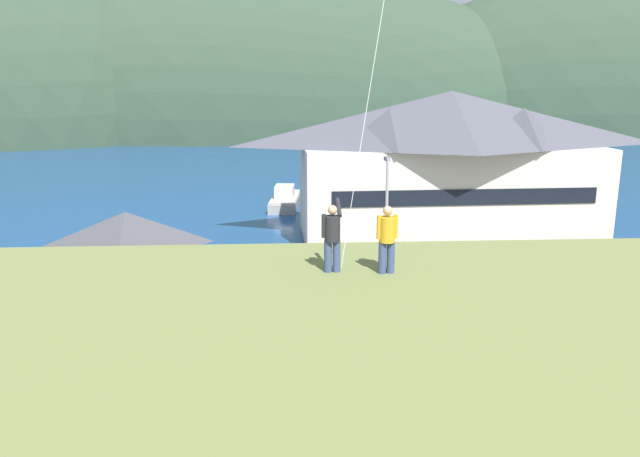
% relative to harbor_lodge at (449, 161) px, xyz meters
% --- Properties ---
extents(ground_plane, '(600.00, 600.00, 0.00)m').
position_rel_harbor_lodge_xyz_m(ground_plane, '(-9.22, -21.37, -5.74)').
color(ground_plane, '#66604C').
extents(parking_lot_pad, '(40.00, 20.00, 0.10)m').
position_rel_harbor_lodge_xyz_m(parking_lot_pad, '(-9.22, -16.37, -5.69)').
color(parking_lot_pad, gray).
rests_on(parking_lot_pad, ground).
extents(bay_water, '(360.00, 84.00, 0.03)m').
position_rel_harbor_lodge_xyz_m(bay_water, '(-9.22, 38.63, -5.72)').
color(bay_water, navy).
rests_on(bay_water, ground).
extents(far_hill_east_peak, '(146.49, 55.97, 69.40)m').
position_rel_harbor_lodge_xyz_m(far_hill_east_peak, '(-16.64, 96.15, -5.74)').
color(far_hill_east_peak, '#334733').
rests_on(far_hill_east_peak, ground).
extents(harbor_lodge, '(23.30, 10.37, 10.79)m').
position_rel_harbor_lodge_xyz_m(harbor_lodge, '(0.00, 0.00, 0.00)').
color(harbor_lodge, beige).
rests_on(harbor_lodge, ground).
extents(storage_shed_near_lot, '(6.62, 5.96, 5.18)m').
position_rel_harbor_lodge_xyz_m(storage_shed_near_lot, '(-20.04, -14.72, -3.05)').
color(storage_shed_near_lot, '#474C56').
rests_on(storage_shed_near_lot, ground).
extents(wharf_dock, '(3.20, 15.06, 0.70)m').
position_rel_harbor_lodge_xyz_m(wharf_dock, '(-8.63, 12.99, -5.39)').
color(wharf_dock, '#70604C').
rests_on(wharf_dock, ground).
extents(moored_boat_wharfside, '(3.13, 7.70, 2.16)m').
position_rel_harbor_lodge_xyz_m(moored_boat_wharfside, '(-12.19, 11.65, -5.02)').
color(moored_boat_wharfside, '#A8A399').
rests_on(moored_boat_wharfside, ground).
extents(moored_boat_outer_mooring, '(3.37, 7.96, 2.16)m').
position_rel_harbor_lodge_xyz_m(moored_boat_outer_mooring, '(-5.05, 10.73, -5.02)').
color(moored_boat_outer_mooring, silver).
rests_on(moored_boat_outer_mooring, ground).
extents(parked_car_mid_row_center, '(4.34, 2.33, 1.82)m').
position_rel_harbor_lodge_xyz_m(parked_car_mid_row_center, '(-8.44, -21.63, -4.67)').
color(parked_car_mid_row_center, '#236633').
rests_on(parked_car_mid_row_center, parking_lot_pad).
extents(parked_car_front_row_end, '(4.29, 2.24, 1.82)m').
position_rel_harbor_lodge_xyz_m(parked_car_front_row_end, '(-3.08, -20.11, -4.67)').
color(parked_car_front_row_end, navy).
rests_on(parked_car_front_row_end, parking_lot_pad).
extents(parked_car_corner_spot, '(4.32, 2.29, 1.82)m').
position_rel_harbor_lodge_xyz_m(parked_car_corner_spot, '(-20.90, -21.20, -4.67)').
color(parked_car_corner_spot, '#9EA3A8').
rests_on(parked_car_corner_spot, parking_lot_pad).
extents(parked_car_front_row_silver, '(4.36, 2.37, 1.82)m').
position_rel_harbor_lodge_xyz_m(parked_car_front_row_silver, '(-8.66, -15.56, -4.67)').
color(parked_car_front_row_silver, navy).
rests_on(parked_car_front_row_silver, parking_lot_pad).
extents(parked_car_front_row_red, '(4.22, 2.08, 1.82)m').
position_rel_harbor_lodge_xyz_m(parked_car_front_row_red, '(-13.16, -21.80, -4.67)').
color(parked_car_front_row_red, navy).
rests_on(parked_car_front_row_red, parking_lot_pad).
extents(parking_light_pole, '(0.24, 0.78, 7.19)m').
position_rel_harbor_lodge_xyz_m(parking_light_pole, '(-6.43, -10.82, -1.50)').
color(parking_light_pole, '#ADADB2').
rests_on(parking_light_pole, parking_lot_pad).
extents(person_kite_flyer, '(0.51, 0.67, 1.86)m').
position_rel_harbor_lodge_xyz_m(person_kite_flyer, '(-10.99, -29.65, 1.85)').
color(person_kite_flyer, '#384770').
rests_on(person_kite_flyer, grassy_hill_foreground).
extents(person_companion, '(0.55, 0.40, 1.74)m').
position_rel_harbor_lodge_xyz_m(person_companion, '(-9.62, -29.85, 1.84)').
color(person_companion, '#384770').
rests_on(person_companion, grassy_hill_foreground).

